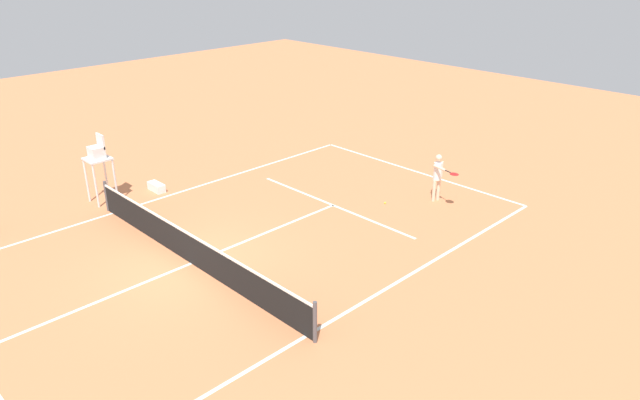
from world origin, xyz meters
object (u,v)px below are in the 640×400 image
object	(u,v)px
tennis_ball	(385,203)
umpire_chair	(98,158)
equipment_bag	(156,187)
player_serving	(438,174)

from	to	relation	value
tennis_ball	umpire_chair	xyz separation A→B (m)	(7.05, 6.84, 1.57)
umpire_chair	equipment_bag	size ratio (longest dim) A/B	3.17
player_serving	tennis_ball	bearing A→B (deg)	-23.84
player_serving	umpire_chair	bearing A→B (deg)	-31.69
player_serving	equipment_bag	bearing A→B (deg)	-37.04
tennis_ball	umpire_chair	bearing A→B (deg)	44.13
tennis_ball	player_serving	bearing A→B (deg)	-126.56
tennis_ball	umpire_chair	distance (m)	9.94
player_serving	equipment_bag	size ratio (longest dim) A/B	2.23
tennis_ball	equipment_bag	xyz separation A→B (m)	(6.60, 5.04, 0.12)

